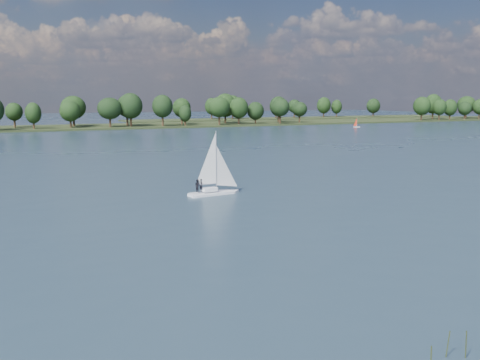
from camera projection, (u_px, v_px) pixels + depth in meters
name	position (u px, v px, depth m)	size (l,w,h in m)	color
ground	(72.00, 155.00, 121.90)	(700.00, 700.00, 0.00)	#233342
far_shore	(32.00, 129.00, 221.90)	(660.00, 40.00, 1.50)	black
far_shore_back	(300.00, 119.00, 332.58)	(220.00, 30.00, 1.40)	black
sailboat	(212.00, 176.00, 71.04)	(6.97, 2.74, 8.92)	white
dinghy_orange	(357.00, 125.00, 236.18)	(3.10, 2.01, 4.61)	white
treeline	(16.00, 110.00, 215.13)	(562.76, 73.62, 18.11)	black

